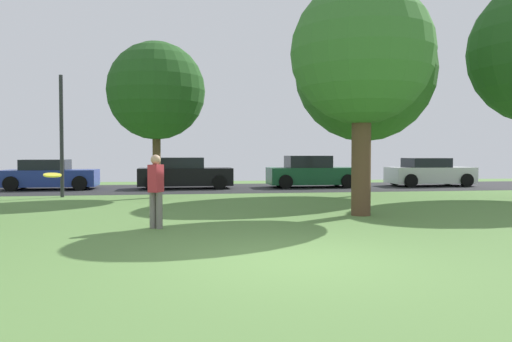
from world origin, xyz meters
TOP-DOWN VIEW (x-y plane):
  - ground_plane at (0.00, 0.00)m, footprint 44.00×44.00m
  - road_strip at (0.00, 16.00)m, footprint 44.00×6.40m
  - oak_tree_left at (5.37, 11.18)m, footprint 5.34×5.34m
  - oak_tree_right at (-2.46, 11.43)m, footprint 3.55×3.55m
  - maple_tree_near at (3.03, 5.25)m, footprint 3.71×3.71m
  - person_catcher at (-2.18, 3.71)m, footprint 0.34×0.39m
  - frisbee_disc at (-3.66, 0.92)m, footprint 0.35×0.35m
  - parked_car_blue at (-7.37, 16.39)m, footprint 4.02×2.00m
  - parked_car_black at (-1.39, 16.07)m, footprint 4.24×1.92m
  - parked_car_green at (4.58, 16.05)m, footprint 4.21×1.94m
  - parked_car_white at (10.57, 16.02)m, footprint 4.08×1.99m
  - street_lamp_post at (-5.94, 12.20)m, footprint 0.14×0.14m

SIDE VIEW (x-z plane):
  - ground_plane at x=0.00m, z-range 0.00..0.00m
  - road_strip at x=0.00m, z-range 0.00..0.01m
  - parked_car_blue at x=-7.37m, z-range -0.05..1.29m
  - parked_car_white at x=10.57m, z-range -0.05..1.33m
  - parked_car_black at x=-1.39m, z-range -0.05..1.37m
  - parked_car_green at x=4.58m, z-range -0.07..1.43m
  - person_catcher at x=-2.18m, z-range 0.08..1.68m
  - frisbee_disc at x=-3.66m, z-range 1.26..1.32m
  - street_lamp_post at x=-5.94m, z-range 0.00..4.50m
  - oak_tree_right at x=-2.46m, z-range 1.05..6.71m
  - maple_tree_near at x=3.03m, z-range 1.15..7.25m
  - oak_tree_left at x=5.37m, z-range 1.03..8.45m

